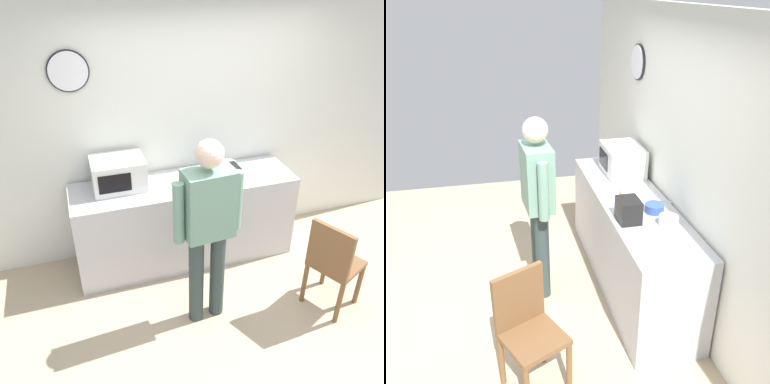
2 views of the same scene
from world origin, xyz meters
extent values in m
plane|color=tan|center=(0.00, 0.00, 0.00)|extent=(6.00, 6.00, 0.00)
cube|color=silver|center=(0.00, 1.60, 1.30)|extent=(5.40, 0.10, 2.60)
cylinder|color=white|center=(-1.18, 1.54, 2.01)|extent=(0.34, 0.03, 0.34)
cylinder|color=black|center=(-1.18, 1.54, 2.01)|extent=(0.36, 0.02, 0.36)
cube|color=#B7B7BC|center=(-0.23, 1.22, 0.46)|extent=(2.25, 0.62, 0.92)
cube|color=silver|center=(-0.86, 1.31, 1.07)|extent=(0.50, 0.38, 0.30)
cube|color=black|center=(-0.92, 1.12, 1.07)|extent=(0.30, 0.01, 0.18)
cylinder|color=white|center=(-0.29, 1.17, 0.93)|extent=(0.23, 0.23, 0.01)
cube|color=#DAB47E|center=(-0.29, 1.17, 0.96)|extent=(0.12, 0.12, 0.05)
cylinder|color=white|center=(0.29, 1.35, 0.96)|extent=(0.16, 0.16, 0.08)
cylinder|color=#33519E|center=(0.04, 1.32, 0.96)|extent=(0.17, 0.17, 0.07)
cube|color=black|center=(0.15, 1.05, 1.02)|extent=(0.22, 0.18, 0.20)
cube|color=silver|center=(-0.13, 1.48, 0.93)|extent=(0.13, 0.14, 0.01)
cube|color=silver|center=(-0.28, 1.36, 0.93)|extent=(0.15, 0.12, 0.01)
cylinder|color=#2E3C3C|center=(-0.20, 0.35, 0.45)|extent=(0.13, 0.13, 0.91)
cylinder|color=#2E3C3C|center=(-0.40, 0.34, 0.45)|extent=(0.13, 0.13, 0.91)
cube|color=gray|center=(-0.30, 0.34, 1.20)|extent=(0.42, 0.27, 0.58)
cylinder|color=gray|center=(-0.05, 0.36, 1.17)|extent=(0.09, 0.09, 0.52)
cylinder|color=gray|center=(-0.55, 0.33, 1.17)|extent=(0.09, 0.09, 0.52)
sphere|color=beige|center=(-0.30, 0.34, 1.63)|extent=(0.22, 0.22, 0.22)
cylinder|color=brown|center=(1.11, 0.05, 0.23)|extent=(0.04, 0.04, 0.45)
cylinder|color=brown|center=(0.96, 0.37, 0.23)|extent=(0.04, 0.04, 0.45)
cylinder|color=brown|center=(0.79, -0.10, 0.23)|extent=(0.04, 0.04, 0.45)
cylinder|color=brown|center=(0.63, 0.22, 0.23)|extent=(0.04, 0.04, 0.45)
cube|color=brown|center=(0.87, 0.14, 0.47)|extent=(0.53, 0.53, 0.04)
cube|color=brown|center=(0.71, 0.06, 0.71)|extent=(0.21, 0.38, 0.45)
camera|label=1|loc=(-1.25, -2.22, 2.91)|focal=38.71mm
camera|label=2|loc=(3.26, -0.06, 2.73)|focal=41.31mm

